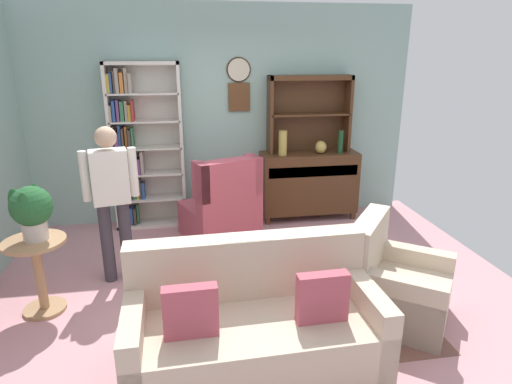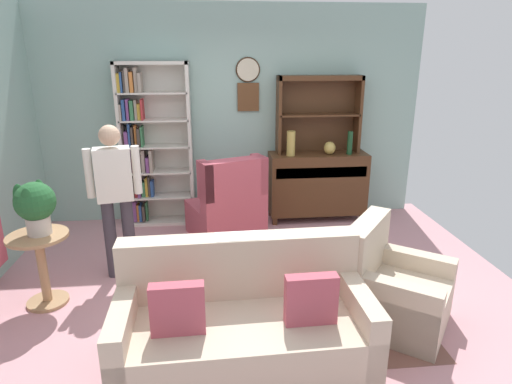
% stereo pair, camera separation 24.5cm
% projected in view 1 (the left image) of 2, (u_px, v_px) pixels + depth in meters
% --- Properties ---
extents(ground_plane, '(5.40, 4.60, 0.02)m').
position_uv_depth(ground_plane, '(249.00, 293.00, 4.19)').
color(ground_plane, '#C68C93').
extents(wall_back, '(5.00, 0.09, 2.80)m').
position_uv_depth(wall_back, '(225.00, 115.00, 5.76)').
color(wall_back, '#93B7AD').
rests_on(wall_back, ground_plane).
extents(area_rug, '(2.52, 1.74, 0.01)m').
position_uv_depth(area_rug, '(276.00, 307.00, 3.94)').
color(area_rug, brown).
rests_on(area_rug, ground_plane).
extents(bookshelf, '(0.90, 0.30, 2.10)m').
position_uv_depth(bookshelf, '(141.00, 148.00, 5.52)').
color(bookshelf, silver).
rests_on(bookshelf, ground_plane).
extents(sideboard, '(1.30, 0.45, 0.92)m').
position_uv_depth(sideboard, '(308.00, 182.00, 5.95)').
color(sideboard, '#4C2D19').
rests_on(sideboard, ground_plane).
extents(sideboard_hutch, '(1.10, 0.26, 1.00)m').
position_uv_depth(sideboard_hutch, '(309.00, 103.00, 5.73)').
color(sideboard_hutch, '#4C2D19').
rests_on(sideboard_hutch, sideboard).
extents(vase_tall, '(0.11, 0.11, 0.32)m').
position_uv_depth(vase_tall, '(283.00, 143.00, 5.64)').
color(vase_tall, tan).
rests_on(vase_tall, sideboard).
extents(vase_round, '(0.15, 0.15, 0.17)m').
position_uv_depth(vase_round, '(321.00, 147.00, 5.76)').
color(vase_round, tan).
rests_on(vase_round, sideboard).
extents(bottle_wine, '(0.07, 0.07, 0.31)m').
position_uv_depth(bottle_wine, '(340.00, 142.00, 5.76)').
color(bottle_wine, '#194223').
rests_on(bottle_wine, sideboard).
extents(couch_floral, '(1.82, 0.89, 0.90)m').
position_uv_depth(couch_floral, '(254.00, 326.00, 3.17)').
color(couch_floral, beige).
rests_on(couch_floral, ground_plane).
extents(armchair_floral, '(1.07, 1.07, 0.88)m').
position_uv_depth(armchair_floral, '(395.00, 287.00, 3.73)').
color(armchair_floral, beige).
rests_on(armchair_floral, ground_plane).
extents(wingback_chair, '(1.02, 1.03, 1.05)m').
position_uv_depth(wingback_chair, '(222.00, 210.00, 5.27)').
color(wingback_chair, '#B74C5B').
rests_on(wingback_chair, ground_plane).
extents(plant_stand, '(0.52, 0.52, 0.68)m').
position_uv_depth(plant_stand, '(38.00, 268.00, 3.78)').
color(plant_stand, '#A87F56').
rests_on(plant_stand, ground_plane).
extents(potted_plant_large, '(0.34, 0.34, 0.47)m').
position_uv_depth(potted_plant_large, '(31.00, 209.00, 3.64)').
color(potted_plant_large, beige).
rests_on(potted_plant_large, plant_stand).
extents(person_reading, '(0.53, 0.26, 1.56)m').
position_uv_depth(person_reading, '(112.00, 194.00, 4.18)').
color(person_reading, '#38333D').
rests_on(person_reading, ground_plane).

